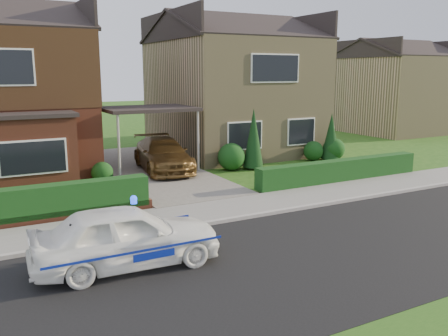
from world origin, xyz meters
TOP-DOWN VIEW (x-y plane):
  - ground at (0.00, 0.00)m, footprint 120.00×120.00m
  - road at (0.00, 0.00)m, footprint 60.00×6.00m
  - kerb at (0.00, 3.05)m, footprint 60.00×0.16m
  - sidewalk at (0.00, 4.10)m, footprint 60.00×2.00m
  - driveway at (0.00, 11.00)m, footprint 3.80×12.00m
  - house_right at (5.80, 13.99)m, footprint 7.50×8.06m
  - carport_link at (0.00, 10.95)m, footprint 3.80×3.00m
  - dwarf_wall at (-5.80, 5.30)m, footprint 7.70×0.25m
  - hedge_left at (-5.80, 5.45)m, footprint 7.50×0.55m
  - hedge_right at (5.80, 5.35)m, footprint 7.50×0.55m
  - shrub_left_mid at (-4.00, 9.30)m, footprint 1.32×1.32m
  - shrub_left_near at (-2.40, 9.60)m, footprint 0.84×0.84m
  - shrub_right_near at (3.20, 9.40)m, footprint 1.20×1.20m
  - shrub_right_mid at (7.80, 9.50)m, footprint 0.96×0.96m
  - shrub_right_far at (8.80, 9.20)m, footprint 1.08×1.08m
  - conifer_a at (4.20, 9.20)m, footprint 0.90×0.90m
  - conifer_b at (8.60, 9.20)m, footprint 0.90×0.90m
  - neighbour_right at (20.00, 16.00)m, footprint 6.50×7.00m
  - police_car at (-3.91, 1.32)m, footprint 3.77×4.18m
  - driveway_car at (0.38, 10.32)m, footprint 2.47×4.85m
  - potted_plant_b at (-2.50, 6.00)m, footprint 0.54×0.53m
  - potted_plant_c at (-4.91, 6.00)m, footprint 0.47×0.47m

SIDE VIEW (x-z plane):
  - ground at x=0.00m, z-range 0.00..0.00m
  - road at x=0.00m, z-range -0.01..0.01m
  - hedge_left at x=-5.80m, z-range -0.45..0.45m
  - hedge_right at x=5.80m, z-range -0.40..0.40m
  - sidewalk at x=0.00m, z-range 0.00..0.10m
  - kerb at x=0.00m, z-range 0.00..0.12m
  - driveway at x=0.00m, z-range 0.00..0.12m
  - dwarf_wall at x=-5.80m, z-range 0.00..0.36m
  - potted_plant_c at x=-4.91m, z-range 0.00..0.73m
  - potted_plant_b at x=-2.50m, z-range 0.00..0.76m
  - shrub_left_near at x=-2.40m, z-range 0.00..0.84m
  - shrub_right_mid at x=7.80m, z-range 0.00..0.96m
  - shrub_right_far at x=8.80m, z-range 0.00..1.08m
  - shrub_right_near at x=3.20m, z-range 0.00..1.20m
  - shrub_left_mid at x=-4.00m, z-range 0.00..1.32m
  - police_car at x=-3.91m, z-range -0.08..1.48m
  - driveway_car at x=0.38m, z-range 0.12..1.47m
  - conifer_b at x=8.60m, z-range 0.00..2.20m
  - conifer_a at x=4.20m, z-range 0.00..2.60m
  - neighbour_right at x=20.00m, z-range 0.00..5.20m
  - carport_link at x=0.00m, z-range 1.27..4.04m
  - house_right at x=5.80m, z-range 0.04..7.29m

